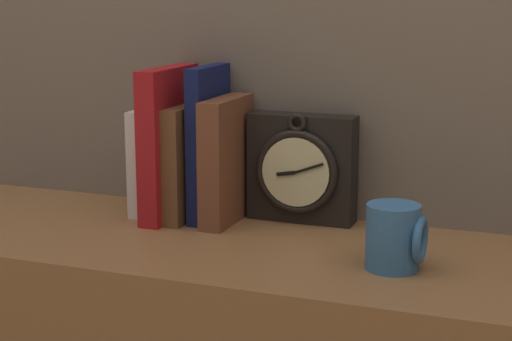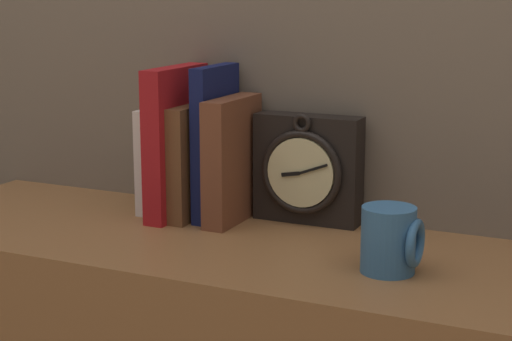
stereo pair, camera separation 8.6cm
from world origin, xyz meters
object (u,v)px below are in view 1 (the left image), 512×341
(book_slot1_red, at_px, (169,143))
(book_slot3_navy, at_px, (209,143))
(book_slot4_brown, at_px, (226,160))
(clock, at_px, (301,169))
(mug, at_px, (396,237))
(book_slot0_white, at_px, (154,160))
(book_slot2_brown, at_px, (189,162))

(book_slot1_red, height_order, book_slot3_navy, book_slot3_navy)
(book_slot1_red, distance_m, book_slot4_brown, 0.10)
(clock, distance_m, book_slot1_red, 0.22)
(mug, bearing_deg, book_slot3_navy, 156.58)
(book_slot4_brown, distance_m, mug, 0.34)
(book_slot4_brown, bearing_deg, mug, -24.32)
(book_slot1_red, relative_size, book_slot4_brown, 1.23)
(book_slot3_navy, bearing_deg, clock, 13.24)
(clock, distance_m, book_slot0_white, 0.25)
(clock, bearing_deg, book_slot4_brown, -158.52)
(book_slot2_brown, relative_size, mug, 2.08)
(book_slot4_brown, height_order, mug, book_slot4_brown)
(clock, xyz_separation_m, book_slot3_navy, (-0.15, -0.03, 0.04))
(book_slot0_white, xyz_separation_m, book_slot3_navy, (0.10, -0.00, 0.04))
(book_slot3_navy, bearing_deg, book_slot4_brown, -15.15)
(clock, xyz_separation_m, book_slot0_white, (-0.25, -0.03, 0.00))
(mug, bearing_deg, book_slot1_red, 162.12)
(book_slot1_red, xyz_separation_m, mug, (0.40, -0.13, -0.08))
(book_slot3_navy, relative_size, book_slot4_brown, 1.24)
(book_slot3_navy, xyz_separation_m, mug, (0.34, -0.15, -0.08))
(book_slot1_red, xyz_separation_m, book_slot3_navy, (0.06, 0.02, 0.00))
(clock, xyz_separation_m, book_slot2_brown, (-0.18, -0.04, 0.01))
(book_slot2_brown, distance_m, mug, 0.40)
(clock, height_order, book_slot4_brown, book_slot4_brown)
(book_slot0_white, relative_size, book_slot2_brown, 0.94)
(book_slot0_white, height_order, book_slot1_red, book_slot1_red)
(mug, bearing_deg, clock, 136.76)
(book_slot2_brown, height_order, book_slot3_navy, book_slot3_navy)
(book_slot0_white, xyz_separation_m, book_slot4_brown, (0.14, -0.01, 0.01))
(book_slot2_brown, height_order, mug, book_slot2_brown)
(book_slot1_red, bearing_deg, book_slot2_brown, 14.10)
(clock, bearing_deg, book_slot3_navy, -166.76)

